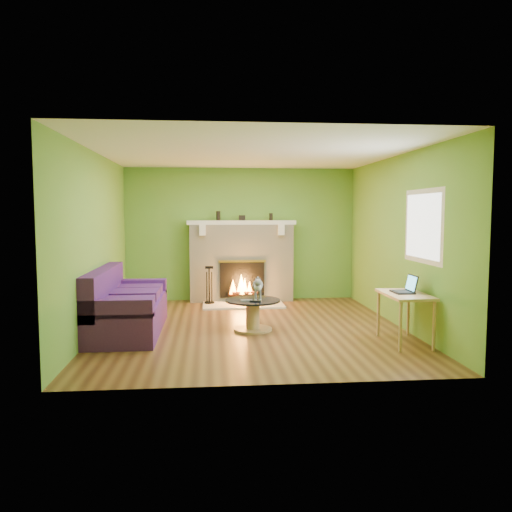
% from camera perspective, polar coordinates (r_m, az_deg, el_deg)
% --- Properties ---
extents(floor, '(5.00, 5.00, 0.00)m').
position_cam_1_polar(floor, '(7.59, -0.52, -8.21)').
color(floor, '#522E17').
rests_on(floor, ground).
extents(ceiling, '(5.00, 5.00, 0.00)m').
position_cam_1_polar(ceiling, '(7.44, -0.54, 11.69)').
color(ceiling, white).
rests_on(ceiling, wall_back).
extents(wall_back, '(5.00, 0.00, 5.00)m').
position_cam_1_polar(wall_back, '(9.89, -1.74, 2.49)').
color(wall_back, '#649831').
rests_on(wall_back, floor).
extents(wall_front, '(5.00, 0.00, 5.00)m').
position_cam_1_polar(wall_front, '(4.92, 1.91, -0.06)').
color(wall_front, '#649831').
rests_on(wall_front, floor).
extents(wall_left, '(0.00, 5.00, 5.00)m').
position_cam_1_polar(wall_left, '(7.55, -17.81, 1.47)').
color(wall_left, '#649831').
rests_on(wall_left, floor).
extents(wall_right, '(0.00, 5.00, 5.00)m').
position_cam_1_polar(wall_right, '(7.91, 15.94, 1.67)').
color(wall_right, '#649831').
rests_on(wall_right, floor).
extents(window_frame, '(0.00, 1.20, 1.20)m').
position_cam_1_polar(window_frame, '(7.07, 18.56, 3.25)').
color(window_frame, silver).
rests_on(window_frame, wall_right).
extents(window_pane, '(0.00, 1.06, 1.06)m').
position_cam_1_polar(window_pane, '(7.06, 18.50, 3.26)').
color(window_pane, white).
rests_on(window_pane, wall_right).
extents(fireplace, '(2.10, 0.46, 1.58)m').
position_cam_1_polar(fireplace, '(9.74, -1.67, -0.66)').
color(fireplace, beige).
rests_on(fireplace, floor).
extents(hearth, '(1.50, 0.75, 0.03)m').
position_cam_1_polar(hearth, '(9.34, -1.45, -5.60)').
color(hearth, beige).
rests_on(hearth, floor).
extents(mantel, '(2.10, 0.28, 0.08)m').
position_cam_1_polar(mantel, '(9.68, -1.67, 3.85)').
color(mantel, white).
rests_on(mantel, fireplace).
extents(sofa, '(0.93, 2.07, 0.93)m').
position_cam_1_polar(sofa, '(7.49, -14.83, -5.73)').
color(sofa, '#431962').
rests_on(sofa, floor).
extents(coffee_table, '(0.81, 0.81, 0.46)m').
position_cam_1_polar(coffee_table, '(7.38, -0.37, -6.48)').
color(coffee_table, tan).
rests_on(coffee_table, floor).
extents(desk, '(0.52, 0.90, 0.67)m').
position_cam_1_polar(desk, '(6.89, 16.68, -4.78)').
color(desk, tan).
rests_on(desk, floor).
extents(cat, '(0.25, 0.56, 0.34)m').
position_cam_1_polar(cat, '(7.38, 0.22, -3.63)').
color(cat, slate).
rests_on(cat, coffee_table).
extents(remote_silver, '(0.17, 0.06, 0.02)m').
position_cam_1_polar(remote_silver, '(7.22, -1.08, -5.10)').
color(remote_silver, '#939396').
rests_on(remote_silver, coffee_table).
extents(remote_black, '(0.16, 0.10, 0.02)m').
position_cam_1_polar(remote_black, '(7.17, -0.08, -5.18)').
color(remote_black, black).
rests_on(remote_black, coffee_table).
extents(laptop, '(0.28, 0.32, 0.24)m').
position_cam_1_polar(laptop, '(6.90, 16.41, -3.07)').
color(laptop, black).
rests_on(laptop, desk).
extents(fire_tools, '(0.19, 0.19, 0.71)m').
position_cam_1_polar(fire_tools, '(9.41, -5.36, -3.27)').
color(fire_tools, black).
rests_on(fire_tools, hearth).
extents(mantel_vase_left, '(0.08, 0.08, 0.18)m').
position_cam_1_polar(mantel_vase_left, '(9.69, -4.33, 4.61)').
color(mantel_vase_left, black).
rests_on(mantel_vase_left, mantel).
extents(mantel_vase_right, '(0.07, 0.07, 0.14)m').
position_cam_1_polar(mantel_vase_right, '(9.76, 1.72, 4.51)').
color(mantel_vase_right, black).
rests_on(mantel_vase_right, mantel).
extents(mantel_box, '(0.12, 0.08, 0.10)m').
position_cam_1_polar(mantel_box, '(9.71, -1.61, 4.39)').
color(mantel_box, black).
rests_on(mantel_box, mantel).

